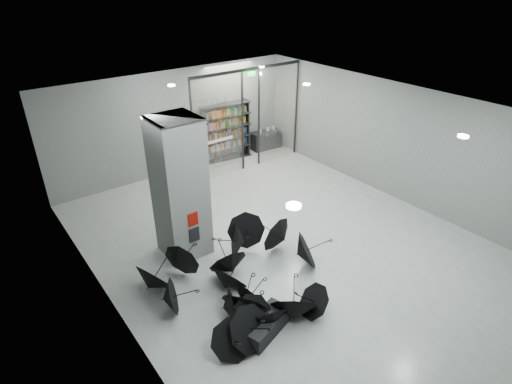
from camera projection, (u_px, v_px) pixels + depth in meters
room at (301, 161)px, 10.64m from camera, size 14.00×14.02×4.01m
column at (180, 189)px, 11.10m from camera, size 1.20×1.20×4.00m
fire_cabinet at (193, 219)px, 10.98m from camera, size 0.28×0.04×0.38m
info_panel at (194, 235)px, 11.22m from camera, size 0.30×0.03×0.42m
exit_sign at (252, 74)px, 15.16m from camera, size 0.30×0.06×0.15m
glass_partition at (249, 116)px, 16.08m from camera, size 5.06×0.08×4.00m
bench at (266, 325)px, 9.22m from camera, size 1.38×0.90×0.41m
bookshelf at (226, 132)px, 17.28m from camera, size 2.23×0.75×2.41m
shop_counter at (266, 140)px, 18.69m from camera, size 1.40×0.67×0.81m
umbrella_cluster at (242, 285)px, 10.23m from camera, size 5.26×4.73×1.32m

